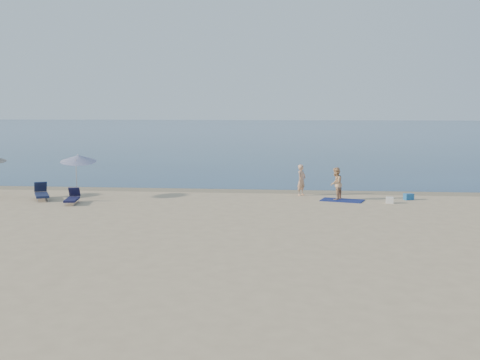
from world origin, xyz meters
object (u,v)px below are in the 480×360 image
at_px(blue_cooler, 409,197).
at_px(person_left, 301,180).
at_px(person_right, 336,184).
at_px(umbrella_near, 78,158).

bearing_deg(blue_cooler, person_left, 147.23).
bearing_deg(person_right, umbrella_near, -64.47).
relative_size(person_left, person_right, 1.00).
distance_m(person_left, person_right, 2.08).
distance_m(person_right, umbrella_near, 12.50).
height_order(person_right, umbrella_near, umbrella_near).
distance_m(blue_cooler, umbrella_near, 16.05).
bearing_deg(person_left, umbrella_near, 132.12).
xyz_separation_m(person_right, umbrella_near, (-12.43, -0.67, 1.16)).
relative_size(blue_cooler, umbrella_near, 0.19).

